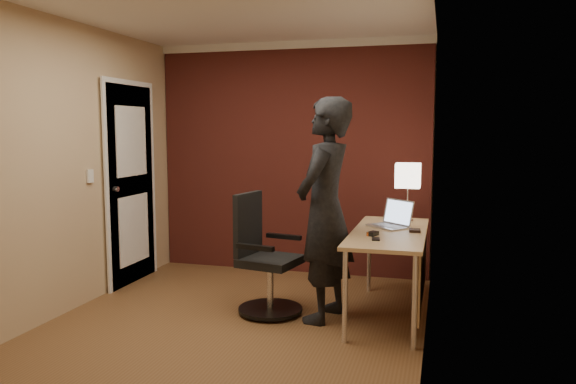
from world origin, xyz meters
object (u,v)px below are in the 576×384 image
object	(u,v)px
desk	(398,247)
office_chair	(264,262)
desk_lamp	(408,176)
wallet	(415,230)
phone	(376,239)
laptop	(393,219)
person	(325,210)
mouse	(373,234)

from	to	relation	value
desk	office_chair	xyz separation A→B (m)	(-1.11, -0.20, -0.16)
desk_lamp	office_chair	size ratio (longest dim) A/B	0.53
wallet	phone	bearing A→B (deg)	-123.43
desk_lamp	laptop	distance (m)	0.48
laptop	desk	bearing A→B (deg)	-73.64
desk_lamp	office_chair	distance (m)	1.53
office_chair	person	distance (m)	0.71
desk	mouse	xyz separation A→B (m)	(-0.18, -0.24, 0.14)
desk	office_chair	world-z (taller)	office_chair
laptop	phone	world-z (taller)	laptop
mouse	laptop	bearing A→B (deg)	97.51
desk_lamp	laptop	size ratio (longest dim) A/B	1.28
desk	phone	bearing A→B (deg)	-109.35
desk	desk_lamp	xyz separation A→B (m)	(0.04, 0.52, 0.55)
office_chair	person	xyz separation A→B (m)	(0.53, -0.01, 0.47)
wallet	desk	bearing A→B (deg)	-172.41
desk	office_chair	size ratio (longest dim) A/B	1.49
desk_lamp	person	world-z (taller)	person
desk	laptop	size ratio (longest dim) A/B	3.58
desk_lamp	laptop	world-z (taller)	desk_lamp
mouse	phone	world-z (taller)	mouse
desk	office_chair	distance (m)	1.14
laptop	phone	xyz separation A→B (m)	(-0.08, -0.61, -0.06)
desk_lamp	wallet	world-z (taller)	desk_lamp
desk_lamp	phone	xyz separation A→B (m)	(-0.18, -0.92, -0.41)
desk	person	size ratio (longest dim) A/B	0.82
mouse	phone	xyz separation A→B (m)	(0.04, -0.16, -0.01)
person	office_chair	bearing A→B (deg)	-80.29
desk	wallet	size ratio (longest dim) A/B	13.64
desk_lamp	office_chair	bearing A→B (deg)	-147.90
mouse	desk	bearing A→B (deg)	74.95
phone	office_chair	distance (m)	1.03
laptop	person	world-z (taller)	person
desk	mouse	distance (m)	0.33
wallet	office_chair	distance (m)	1.30
office_chair	desk	bearing A→B (deg)	10.11
wallet	office_chair	size ratio (longest dim) A/B	0.11
office_chair	desk_lamp	bearing A→B (deg)	32.10
desk_lamp	person	bearing A→B (deg)	-130.04
desk	wallet	distance (m)	0.19
mouse	person	distance (m)	0.43
wallet	person	xyz separation A→B (m)	(-0.71, -0.23, 0.18)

